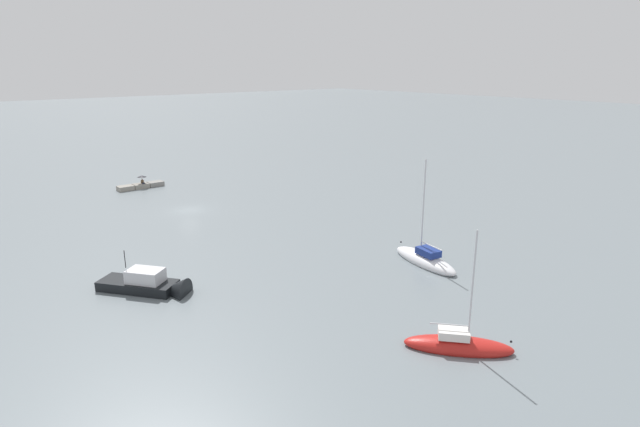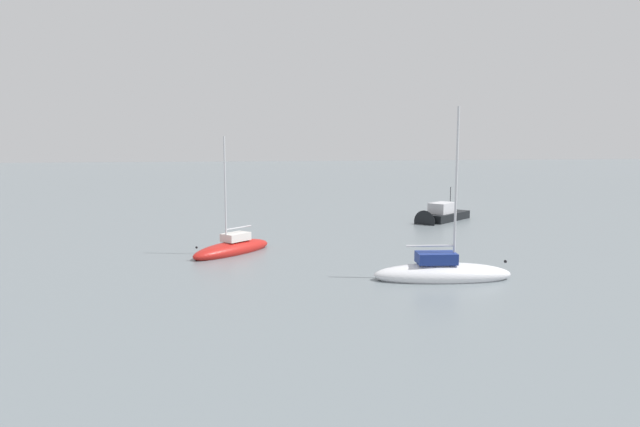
# 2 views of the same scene
# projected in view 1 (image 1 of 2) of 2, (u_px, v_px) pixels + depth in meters

# --- Properties ---
(ground_plane) EXTENTS (500.00, 500.00, 0.00)m
(ground_plane) POSITION_uv_depth(u_px,v_px,m) (189.00, 210.00, 68.22)
(ground_plane) COLOR slate
(seawall_pier) EXTENTS (6.99, 1.70, 0.70)m
(seawall_pier) POSITION_uv_depth(u_px,v_px,m) (141.00, 186.00, 80.27)
(seawall_pier) COLOR gray
(seawall_pier) RESTS_ON ground_plane
(person_seated_brown_left) EXTENTS (0.46, 0.65, 0.73)m
(person_seated_brown_left) POSITION_uv_depth(u_px,v_px,m) (143.00, 182.00, 80.21)
(person_seated_brown_left) COLOR #1E2333
(person_seated_brown_left) RESTS_ON seawall_pier
(umbrella_open_black) EXTENTS (1.38, 1.38, 1.30)m
(umbrella_open_black) POSITION_uv_depth(u_px,v_px,m) (142.00, 176.00, 80.02)
(umbrella_open_black) COLOR black
(umbrella_open_black) RESTS_ON seawall_pier
(sailboat_red_near) EXTENTS (6.28, 6.86, 8.86)m
(sailboat_red_near) POSITION_uv_depth(u_px,v_px,m) (458.00, 345.00, 34.88)
(sailboat_red_near) COLOR red
(sailboat_red_near) RESTS_ON ground_plane
(sailboat_white_far) EXTENTS (3.70, 8.40, 10.45)m
(sailboat_white_far) POSITION_uv_depth(u_px,v_px,m) (425.00, 260.00, 49.95)
(sailboat_white_far) COLOR silver
(sailboat_white_far) RESTS_ON ground_plane
(motorboat_black_near) EXTENTS (6.56, 7.68, 4.38)m
(motorboat_black_near) POSITION_uv_depth(u_px,v_px,m) (152.00, 286.00, 43.79)
(motorboat_black_near) COLOR black
(motorboat_black_near) RESTS_ON ground_plane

